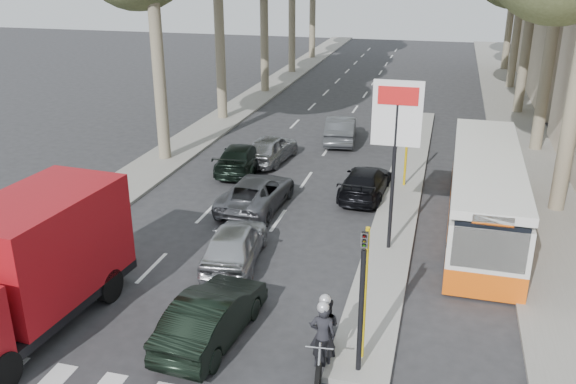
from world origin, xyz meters
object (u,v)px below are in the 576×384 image
dark_hatchback (212,316)px  motorcycle (323,334)px  silver_hatchback (235,244)px  city_bus (485,191)px  red_truck (28,265)px

dark_hatchback → motorcycle: motorcycle is taller
silver_hatchback → dark_hatchback: bearing=94.9°
city_bus → motorcycle: (-3.82, -8.88, -0.61)m
dark_hatchback → motorcycle: (2.88, -0.28, 0.16)m
silver_hatchback → motorcycle: motorcycle is taller
motorcycle → red_truck: bearing=177.4°
city_bus → red_truck: bearing=-140.0°
city_bus → motorcycle: 9.69m
motorcycle → dark_hatchback: bearing=169.2°
silver_hatchback → dark_hatchback: size_ratio=0.98×
silver_hatchback → city_bus: (7.52, 4.63, 0.75)m
city_bus → dark_hatchback: bearing=-127.1°
silver_hatchback → red_truck: (-3.81, -4.62, 1.12)m
motorcycle → city_bus: bearing=61.4°
dark_hatchback → motorcycle: 2.90m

